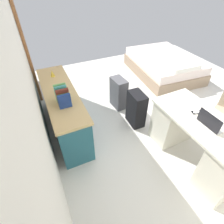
% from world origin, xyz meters
% --- Properties ---
extents(ground_plane, '(5.63, 5.63, 0.00)m').
position_xyz_m(ground_plane, '(0.00, 0.00, 0.00)').
color(ground_plane, silver).
extents(wall_back, '(4.63, 0.10, 2.72)m').
position_xyz_m(wall_back, '(0.00, 2.14, 1.36)').
color(wall_back, white).
rests_on(wall_back, ground_plane).
extents(door_wooden, '(0.88, 0.05, 2.04)m').
position_xyz_m(door_wooden, '(1.76, 2.06, 1.02)').
color(door_wooden, brown).
rests_on(door_wooden, ground_plane).
extents(desk, '(1.45, 0.68, 0.76)m').
position_xyz_m(desk, '(-1.17, 0.22, 0.40)').
color(desk, silver).
rests_on(desk, ground_plane).
extents(credenza, '(1.80, 0.48, 0.78)m').
position_xyz_m(credenza, '(0.29, 1.76, 0.39)').
color(credenza, '#235B6B').
rests_on(credenza, ground_plane).
extents(bed, '(2.01, 1.56, 0.58)m').
position_xyz_m(bed, '(1.22, -1.06, 0.24)').
color(bed, gray).
rests_on(bed, ground_plane).
extents(suitcase_black, '(0.37, 0.23, 0.64)m').
position_xyz_m(suitcase_black, '(-0.13, 0.58, 0.32)').
color(suitcase_black, black).
rests_on(suitcase_black, ground_plane).
extents(suitcase_spare_grey, '(0.37, 0.25, 0.62)m').
position_xyz_m(suitcase_spare_grey, '(0.46, 0.63, 0.31)').
color(suitcase_spare_grey, '#4C4C51').
rests_on(suitcase_spare_grey, ground_plane).
extents(laptop, '(0.31, 0.23, 0.21)m').
position_xyz_m(laptop, '(-1.24, 0.23, 0.81)').
color(laptop, silver).
rests_on(laptop, desk).
extents(computer_mouse, '(0.06, 0.10, 0.03)m').
position_xyz_m(computer_mouse, '(-0.98, 0.20, 0.77)').
color(computer_mouse, white).
rests_on(computer_mouse, desk).
extents(cell_phone_by_mouse, '(0.10, 0.15, 0.01)m').
position_xyz_m(cell_phone_by_mouse, '(-0.98, 0.19, 0.76)').
color(cell_phone_by_mouse, black).
rests_on(cell_phone_by_mouse, desk).
extents(book_row, '(0.27, 0.17, 0.24)m').
position_xyz_m(book_row, '(-0.05, 1.76, 0.88)').
color(book_row, navy).
rests_on(book_row, credenza).
extents(figurine_small, '(0.08, 0.08, 0.11)m').
position_xyz_m(figurine_small, '(0.81, 1.76, 0.83)').
color(figurine_small, gold).
rests_on(figurine_small, credenza).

